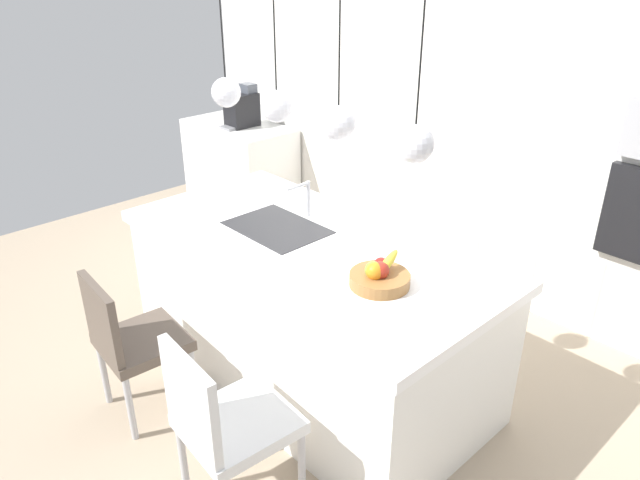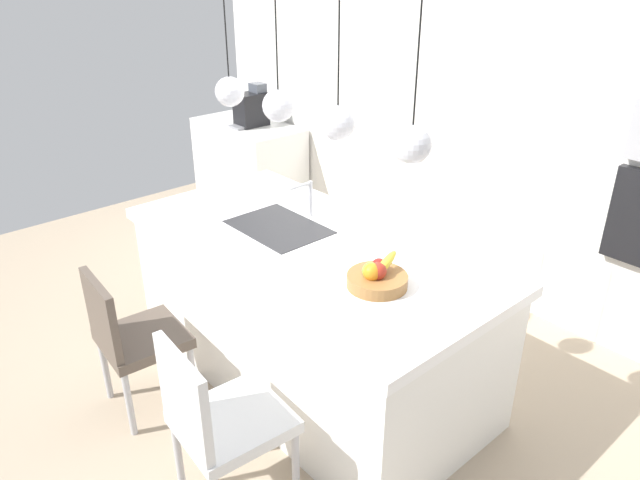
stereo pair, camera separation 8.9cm
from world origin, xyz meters
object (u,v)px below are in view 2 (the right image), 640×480
fruit_bowl (377,277)px  chair_middle (218,419)px  chair_near (131,335)px  coffee_machine (251,108)px

fruit_bowl → chair_middle: bearing=-97.2°
fruit_bowl → chair_near: size_ratio=0.34×
coffee_machine → chair_near: 2.95m
fruit_bowl → chair_near: bearing=-139.3°
fruit_bowl → chair_middle: size_ratio=0.32×
fruit_bowl → coffee_machine: size_ratio=0.76×
chair_near → chair_middle: 0.86m
fruit_bowl → coffee_machine: bearing=155.1°
fruit_bowl → coffee_machine: (-2.89, 1.34, 0.05)m
fruit_bowl → chair_middle: 0.95m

